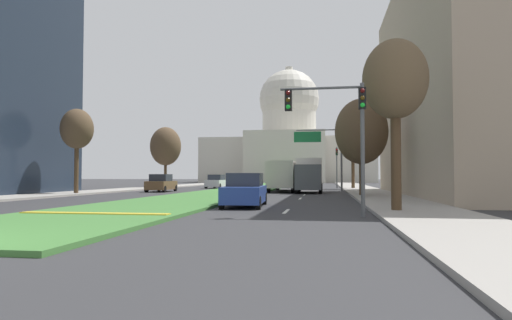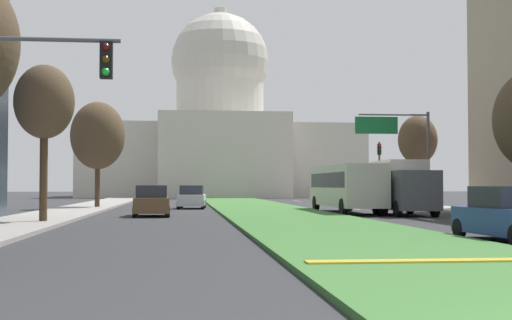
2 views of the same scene
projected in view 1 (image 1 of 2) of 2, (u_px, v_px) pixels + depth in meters
ground_plane at (259, 188)px, 57.41m from camera, size 260.00×260.00×0.00m
grass_median at (253, 188)px, 52.56m from camera, size 6.62×88.49×0.14m
median_curb_nose at (94, 213)px, 16.57m from camera, size 5.95×0.50×0.04m
lane_dashes_right at (311, 189)px, 51.01m from camera, size 0.16×61.61×0.01m
sidewalk_left at (136, 189)px, 49.70m from camera, size 4.00×88.49×0.15m
sidewalk_right at (363, 190)px, 45.72m from camera, size 4.00×88.49×0.15m
midrise_block_right at (487, 81)px, 33.20m from camera, size 12.55×27.61×17.56m
capitol_building at (289, 144)px, 105.55m from camera, size 39.62×25.38×28.23m
traffic_light_near_right at (340, 119)px, 17.04m from camera, size 3.34×0.35×5.20m
traffic_light_far_right at (337, 162)px, 55.17m from camera, size 0.28×0.35×5.20m
overhead_guide_sign at (324, 146)px, 44.83m from camera, size 4.95×0.20×6.50m
street_tree_right_near at (395, 82)px, 18.52m from camera, size 2.74×2.74×7.41m
street_tree_left_mid at (77, 130)px, 36.24m from camera, size 2.67×2.67×7.16m
street_tree_right_mid at (361, 132)px, 32.64m from camera, size 3.93×3.93×7.36m
street_tree_left_far at (166, 146)px, 56.50m from camera, size 3.98×3.98×7.89m
street_tree_right_far at (353, 146)px, 50.86m from camera, size 2.91×2.91×6.93m
sedan_lead_stopped at (245, 191)px, 22.31m from camera, size 2.21×4.63×1.72m
sedan_midblock at (161, 184)px, 42.87m from camera, size 2.13×4.42×1.73m
sedan_distant at (217, 182)px, 54.94m from camera, size 2.23×4.34×1.72m
box_truck_delivery at (309, 175)px, 40.60m from camera, size 2.40×6.40×3.20m
city_bus at (285, 174)px, 44.35m from camera, size 2.62×11.00×2.95m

